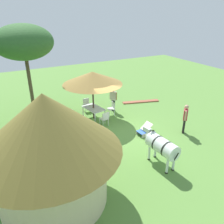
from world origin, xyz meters
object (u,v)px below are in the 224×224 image
at_px(thatched_hut, 49,145).
at_px(striped_lounge_chair, 144,130).
at_px(patio_chair_near_hut, 87,104).
at_px(patio_dining_table, 94,109).
at_px(patio_chair_west_end, 105,118).
at_px(patio_chair_east_end, 112,108).
at_px(guest_beside_umbrella, 113,97).
at_px(standing_watcher, 185,116).
at_px(acacia_tree_behind_hut, 24,42).
at_px(zebra_nearest_camera, 63,124).
at_px(zebra_by_umbrella, 161,146).
at_px(shade_umbrella, 92,78).
at_px(patio_chair_near_lawn, 75,116).

distance_m(thatched_hut, striped_lounge_chair, 6.47).
distance_m(thatched_hut, patio_chair_near_hut, 8.14).
relative_size(patio_dining_table, patio_chair_west_end, 1.82).
distance_m(patio_chair_east_end, guest_beside_umbrella, 0.82).
bearing_deg(standing_watcher, acacia_tree_behind_hut, 95.48).
distance_m(patio_chair_west_end, striped_lounge_chair, 2.50).
bearing_deg(patio_dining_table, standing_watcher, -137.31).
distance_m(patio_chair_west_end, zebra_nearest_camera, 2.75).
xyz_separation_m(patio_chair_west_end, standing_watcher, (-2.84, -3.62, 0.51)).
distance_m(standing_watcher, striped_lounge_chair, 2.41).
relative_size(striped_lounge_chair, zebra_by_umbrella, 0.38).
bearing_deg(patio_dining_table, patio_chair_west_end, -172.27).
bearing_deg(patio_chair_near_hut, standing_watcher, 126.22).
height_order(shade_umbrella, patio_chair_west_end, shade_umbrella).
bearing_deg(zebra_by_umbrella, acacia_tree_behind_hut, 113.43).
height_order(patio_chair_east_end, zebra_by_umbrella, zebra_by_umbrella).
bearing_deg(patio_chair_west_end, acacia_tree_behind_hut, 130.25).
bearing_deg(striped_lounge_chair, patio_chair_near_hut, 15.31).
relative_size(shade_umbrella, guest_beside_umbrella, 2.22).
bearing_deg(patio_chair_near_lawn, striped_lounge_chair, 38.31).
bearing_deg(thatched_hut, striped_lounge_chair, -67.89).
xyz_separation_m(patio_chair_near_lawn, guest_beside_umbrella, (0.58, -2.96, 0.47)).
height_order(patio_dining_table, acacia_tree_behind_hut, acacia_tree_behind_hut).
bearing_deg(standing_watcher, patio_chair_east_end, 77.46).
bearing_deg(acacia_tree_behind_hut, patio_dining_table, -119.60).
height_order(patio_chair_west_end, acacia_tree_behind_hut, acacia_tree_behind_hut).
bearing_deg(shade_umbrella, zebra_by_umbrella, -172.59).
relative_size(shade_umbrella, acacia_tree_behind_hut, 0.63).
distance_m(shade_umbrella, striped_lounge_chair, 4.40).
bearing_deg(thatched_hut, zebra_by_umbrella, -92.73).
bearing_deg(striped_lounge_chair, zebra_by_umbrella, 155.18).
distance_m(thatched_hut, acacia_tree_behind_hut, 7.86).
height_order(patio_chair_near_hut, zebra_nearest_camera, zebra_nearest_camera).
bearing_deg(shade_umbrella, patio_chair_near_hut, -1.32).
relative_size(patio_chair_east_end, acacia_tree_behind_hut, 0.16).
bearing_deg(striped_lounge_chair, acacia_tree_behind_hut, 39.63).
bearing_deg(thatched_hut, patio_chair_near_lawn, -26.53).
relative_size(thatched_hut, zebra_by_umbrella, 2.25).
bearing_deg(patio_dining_table, patio_chair_near_lawn, 95.04).
bearing_deg(patio_chair_east_end, guest_beside_umbrella, -33.36).
height_order(patio_chair_west_end, patio_chair_near_hut, same).
distance_m(thatched_hut, patio_chair_west_end, 6.24).
distance_m(patio_chair_near_hut, zebra_nearest_camera, 3.96).
height_order(thatched_hut, patio_chair_near_hut, thatched_hut).
relative_size(thatched_hut, standing_watcher, 2.89).
bearing_deg(patio_chair_near_hut, patio_chair_near_lawn, 48.18).
bearing_deg(patio_chair_east_end, shade_umbrella, 90.00).
relative_size(patio_chair_near_lawn, acacia_tree_behind_hut, 0.16).
relative_size(patio_chair_east_end, standing_watcher, 0.52).
bearing_deg(guest_beside_umbrella, shade_umbrella, -101.99).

